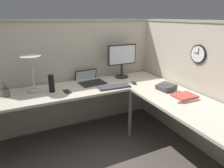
{
  "coord_description": "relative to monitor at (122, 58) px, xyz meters",
  "views": [
    {
      "loc": [
        -1.11,
        -1.94,
        1.62
      ],
      "look_at": [
        -0.12,
        0.15,
        0.83
      ],
      "focal_mm": 31.84,
      "sensor_mm": 36.0,
      "label": 1
    }
  ],
  "objects": [
    {
      "name": "cell_phone",
      "position": [
        -0.91,
        -0.26,
        -0.29
      ],
      "size": [
        0.09,
        0.15,
        0.01
      ],
      "primitive_type": "cube",
      "rotation": [
        0.0,
        0.0,
        0.12
      ],
      "color": "black",
      "rests_on": "desk"
    },
    {
      "name": "thermos_flask",
      "position": [
        -1.07,
        -0.18,
        -0.18
      ],
      "size": [
        0.07,
        0.07,
        0.22
      ],
      "primitive_type": "cylinder",
      "color": "black",
      "rests_on": "desk"
    },
    {
      "name": "ground_plane",
      "position": [
        -0.28,
        -0.64,
        -1.02
      ],
      "size": [
        6.8,
        6.8,
        0.0
      ],
      "primitive_type": "plane",
      "color": "#4C443D"
    },
    {
      "name": "computer_mouse",
      "position": [
        0.0,
        -0.35,
        -0.28
      ],
      "size": [
        0.06,
        0.1,
        0.03
      ],
      "primitive_type": "ellipsoid",
      "color": "#232326",
      "rests_on": "desk"
    },
    {
      "name": "laptop",
      "position": [
        -0.52,
        0.0,
        -0.27
      ],
      "size": [
        0.38,
        0.41,
        0.22
      ],
      "color": "#232326",
      "rests_on": "desk"
    },
    {
      "name": "office_phone",
      "position": [
        0.24,
        -0.74,
        -0.26
      ],
      "size": [
        0.21,
        0.22,
        0.11
      ],
      "color": "#38383D",
      "rests_on": "desk"
    },
    {
      "name": "desk",
      "position": [
        -0.42,
        -0.69,
        -0.39
      ],
      "size": [
        2.35,
        2.15,
        0.73
      ],
      "color": "beige",
      "rests_on": "ground"
    },
    {
      "name": "book_stack",
      "position": [
        0.24,
        -1.05,
        -0.27
      ],
      "size": [
        0.31,
        0.25,
        0.04
      ],
      "color": "silver",
      "rests_on": "desk"
    },
    {
      "name": "keyboard",
      "position": [
        -0.31,
        -0.38,
        -0.28
      ],
      "size": [
        0.44,
        0.17,
        0.02
      ],
      "primitive_type": "cube",
      "rotation": [
        0.0,
        0.0,
        -0.07
      ],
      "color": "#38383D",
      "rests_on": "desk"
    },
    {
      "name": "wall_clock",
      "position": [
        0.54,
        -0.91,
        0.17
      ],
      "size": [
        0.04,
        0.22,
        0.22
      ],
      "color": "black"
    },
    {
      "name": "desk_lamp_dome",
      "position": [
        -1.27,
        -0.07,
        0.07
      ],
      "size": [
        0.24,
        0.24,
        0.44
      ],
      "color": "#B7BABF",
      "rests_on": "desk"
    },
    {
      "name": "cubicle_wall_back",
      "position": [
        -0.64,
        0.23,
        -0.23
      ],
      "size": [
        2.57,
        0.12,
        1.58
      ],
      "color": "#B7AD99",
      "rests_on": "ground"
    },
    {
      "name": "pen_cup",
      "position": [
        -1.58,
        -0.11,
        -0.24
      ],
      "size": [
        0.08,
        0.08,
        0.18
      ],
      "color": "#4C4C51",
      "rests_on": "desk"
    },
    {
      "name": "monitor",
      "position": [
        0.0,
        0.0,
        0.0
      ],
      "size": [
        0.46,
        0.2,
        0.5
      ],
      "color": "#232326",
      "rests_on": "desk"
    },
    {
      "name": "cubicle_wall_right",
      "position": [
        0.59,
        -0.9,
        -0.23
      ],
      "size": [
        0.12,
        2.37,
        1.58
      ],
      "color": "#B7AD99",
      "rests_on": "ground"
    }
  ]
}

